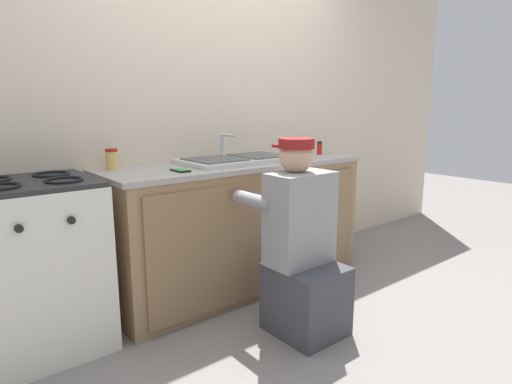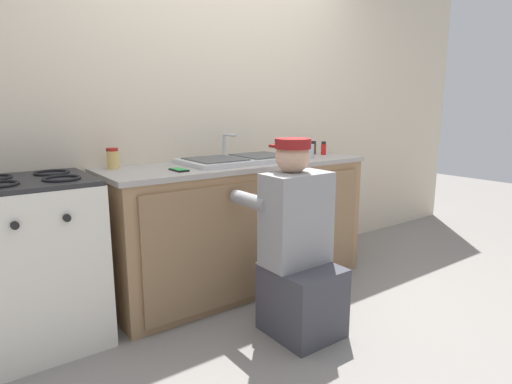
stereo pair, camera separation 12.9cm
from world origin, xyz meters
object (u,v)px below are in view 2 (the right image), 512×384
Objects in this scene: spice_bottle_red at (324,148)px; condiment_jar at (113,158)px; stove_range at (36,263)px; water_glass at (310,151)px; sink_double_basin at (239,159)px; cell_phone at (179,170)px; plumber_person at (298,254)px; spice_bottle_pepper at (314,148)px.

spice_bottle_red is 0.82× the size of condiment_jar.
stove_range is 7.21× the size of condiment_jar.
spice_bottle_red is 1.62m from condiment_jar.
water_glass is 0.23m from spice_bottle_red.
sink_double_basin is 6.25× the size of condiment_jar.
condiment_jar is at bearing 168.11° from water_glass.
condiment_jar reaches higher than stove_range.
stove_range is 6.59× the size of cell_phone.
sink_double_basin is 0.87× the size of stove_range.
sink_double_basin is 0.80m from spice_bottle_red.
plumber_person reaches higher than spice_bottle_red.
stove_range is 0.84× the size of plumber_person.
cell_phone is at bearing 124.49° from plumber_person.
sink_double_basin reaches higher than spice_bottle_red.
cell_phone is 1.33× the size of spice_bottle_red.
condiment_jar is at bearing 172.38° from spice_bottle_red.
sink_double_basin is at bearing 169.93° from water_glass.
condiment_jar is at bearing 132.30° from cell_phone.
condiment_jar reaches higher than cell_phone.
cell_phone is (0.79, -0.13, 0.45)m from stove_range.
cell_phone is at bearing -175.50° from spice_bottle_red.
water_glass is 0.95× the size of spice_bottle_red.
stove_range is at bearing -178.65° from spice_bottle_pepper.
stove_range is 8.79× the size of spice_bottle_red.
water_glass is at bearing -10.07° from sink_double_basin.
water_glass is at bearing 43.29° from plumber_person.
water_glass is at bearing -160.77° from spice_bottle_red.
stove_range is 9.23× the size of water_glass.
spice_bottle_red is at bearing -60.58° from spice_bottle_pepper.
spice_bottle_red reaches higher than water_glass.
plumber_person is (1.21, -0.74, 0.00)m from stove_range.
water_glass is 0.71× the size of cell_phone.
sink_double_basin is at bearing 178.17° from spice_bottle_red.
stove_range is 2.16m from spice_bottle_red.
spice_bottle_pepper is at bearing 1.35° from stove_range.
condiment_jar is (-0.81, 0.19, 0.05)m from sink_double_basin.
spice_bottle_pepper is at bearing 119.42° from spice_bottle_red.
sink_double_basin is 0.87m from plumber_person.
spice_bottle_pepper is at bearing 7.84° from cell_phone.
sink_double_basin is 5.71× the size of cell_phone.
plumber_person reaches higher than water_glass.
water_glass is at bearing -11.89° from condiment_jar.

